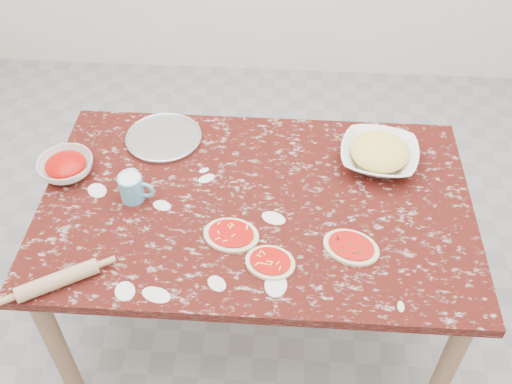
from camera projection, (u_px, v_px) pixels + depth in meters
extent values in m
plane|color=gray|center=(256.00, 314.00, 2.73)|extent=(4.00, 4.00, 0.00)
cube|color=#390E0A|center=(256.00, 205.00, 2.21)|extent=(1.60, 1.00, 0.04)
cube|color=#896B4D|center=(256.00, 216.00, 2.25)|extent=(1.50, 0.90, 0.08)
cylinder|color=#896B4D|center=(57.00, 346.00, 2.21)|extent=(0.07, 0.07, 0.71)
cylinder|color=#896B4D|center=(446.00, 369.00, 2.15)|extent=(0.07, 0.07, 0.71)
cylinder|color=#896B4D|center=(110.00, 188.00, 2.80)|extent=(0.07, 0.07, 0.71)
cylinder|color=#896B4D|center=(417.00, 202.00, 2.73)|extent=(0.07, 0.07, 0.71)
cylinder|color=#B2B2B7|center=(164.00, 138.00, 2.44)|extent=(0.31, 0.31, 0.01)
imported|color=white|center=(66.00, 167.00, 2.28)|extent=(0.28, 0.28, 0.07)
imported|color=white|center=(379.00, 156.00, 2.31)|extent=(0.35, 0.35, 0.07)
cylinder|color=#5399BB|center=(131.00, 188.00, 2.17)|extent=(0.09, 0.09, 0.10)
torus|color=#5399BB|center=(145.00, 190.00, 2.16)|extent=(0.07, 0.02, 0.07)
cylinder|color=silver|center=(130.00, 181.00, 2.14)|extent=(0.07, 0.07, 0.01)
ellipsoid|color=beige|center=(231.00, 235.00, 2.07)|extent=(0.22, 0.19, 0.01)
ellipsoid|color=red|center=(231.00, 234.00, 2.06)|extent=(0.18, 0.15, 0.00)
ellipsoid|color=beige|center=(270.00, 263.00, 1.98)|extent=(0.20, 0.18, 0.01)
ellipsoid|color=red|center=(270.00, 261.00, 1.98)|extent=(0.17, 0.15, 0.00)
ellipsoid|color=beige|center=(351.00, 247.00, 2.03)|extent=(0.24, 0.22, 0.01)
ellipsoid|color=red|center=(351.00, 246.00, 2.02)|extent=(0.20, 0.18, 0.00)
cylinder|color=tan|center=(57.00, 280.00, 1.91)|extent=(0.25, 0.18, 0.05)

